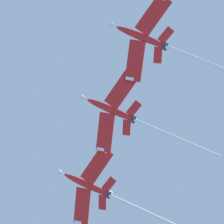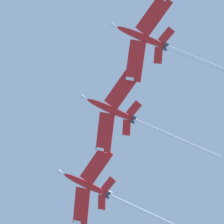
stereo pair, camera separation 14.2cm
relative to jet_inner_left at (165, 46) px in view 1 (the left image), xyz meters
name	(u,v)px [view 1 (the left image)]	position (x,y,z in m)	size (l,w,h in m)	color
jet_inner_left	(165,46)	(0.00, 0.00, 0.00)	(30.82, 24.18, 12.42)	red
jet_centre	(124,116)	(-11.58, 13.47, 1.51)	(28.16, 22.09, 11.74)	red
jet_inner_right	(102,192)	(-20.11, 30.22, 1.84)	(28.67, 21.98, 12.07)	red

